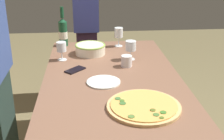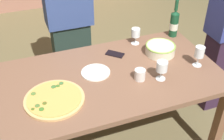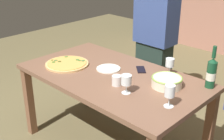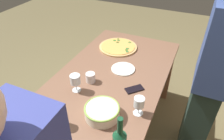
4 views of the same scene
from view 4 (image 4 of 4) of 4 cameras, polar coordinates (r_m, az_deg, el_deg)
ground_plane at (r=2.32m, az=-0.00°, el=-16.11°), size 8.00×8.00×0.00m
dining_table at (r=1.85m, az=-0.00°, el=-3.41°), size 1.60×0.90×0.75m
pizza at (r=2.18m, az=1.71°, el=6.46°), size 0.40×0.40×0.03m
serving_bowl at (r=1.41m, az=-2.79°, el=-11.36°), size 0.24×0.24×0.08m
wine_glass_near_pizza at (r=1.58m, az=-10.15°, el=-2.81°), size 0.08×0.08×0.15m
wine_glass_by_bottle at (r=1.36m, az=-16.10°, el=-11.08°), size 0.07×0.07×0.16m
wine_glass_far_left at (r=1.39m, az=7.53°, el=-9.12°), size 0.07×0.07×0.14m
cup_amber at (r=1.69m, az=-5.98°, el=-2.11°), size 0.08×0.08×0.08m
side_plate at (r=1.85m, az=3.11°, el=0.33°), size 0.21×0.21×0.01m
cell_phone at (r=1.64m, az=6.25°, el=-5.29°), size 0.15×0.15×0.01m
person_guest_left at (r=1.74m, az=25.72°, el=-2.14°), size 0.40×0.24×1.68m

